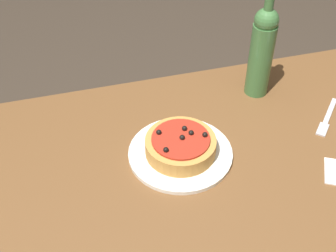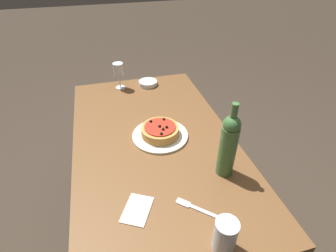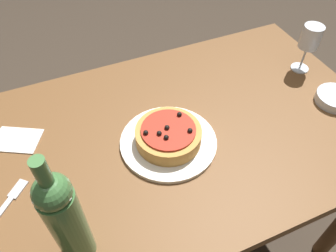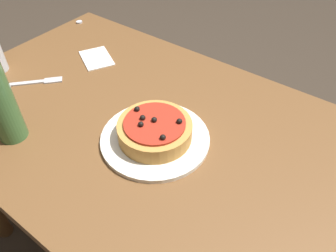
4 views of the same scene
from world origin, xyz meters
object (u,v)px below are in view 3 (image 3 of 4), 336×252
(wine_bottle, at_px, (65,219))
(side_bowl, at_px, (335,98))
(dining_table, at_px, (161,155))
(fork, at_px, (6,206))
(wine_glass, at_px, (310,39))
(pizza, at_px, (168,135))
(dinner_plate, at_px, (168,142))

(wine_bottle, xyz_separation_m, side_bowl, (0.86, 0.15, -0.14))
(dining_table, height_order, wine_bottle, wine_bottle)
(wine_bottle, distance_m, fork, 0.27)
(wine_glass, distance_m, wine_bottle, 0.93)
(dining_table, distance_m, pizza, 0.14)
(pizza, relative_size, wine_bottle, 0.55)
(dining_table, xyz_separation_m, wine_bottle, (-0.29, -0.24, 0.24))
(side_bowl, bearing_deg, wine_bottle, -170.03)
(wine_glass, relative_size, fork, 1.16)
(dinner_plate, relative_size, wine_bottle, 0.82)
(wine_glass, distance_m, side_bowl, 0.21)
(dining_table, xyz_separation_m, fork, (-0.44, -0.06, 0.10))
(pizza, distance_m, wine_bottle, 0.38)
(dining_table, xyz_separation_m, side_bowl, (0.57, -0.09, 0.11))
(fork, bearing_deg, dinner_plate, -44.16)
(dinner_plate, distance_m, fork, 0.45)
(wine_bottle, height_order, side_bowl, wine_bottle)
(pizza, relative_size, wine_glass, 1.09)
(wine_bottle, bearing_deg, wine_glass, 21.00)
(dinner_plate, height_order, fork, dinner_plate)
(dinner_plate, bearing_deg, side_bowl, -5.37)
(dinner_plate, xyz_separation_m, pizza, (-0.00, -0.00, 0.03))
(wine_glass, xyz_separation_m, wine_bottle, (-0.87, -0.33, 0.03))
(dining_table, xyz_separation_m, dinner_plate, (0.01, -0.03, 0.10))
(pizza, height_order, side_bowl, pizza)
(dining_table, relative_size, wine_glass, 8.00)
(dining_table, relative_size, side_bowl, 11.15)
(pizza, xyz_separation_m, fork, (-0.45, -0.02, -0.03))
(pizza, xyz_separation_m, side_bowl, (0.56, -0.05, -0.02))
(dinner_plate, relative_size, pizza, 1.49)
(dining_table, distance_m, dinner_plate, 0.11)
(dinner_plate, xyz_separation_m, side_bowl, (0.56, -0.05, 0.01))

